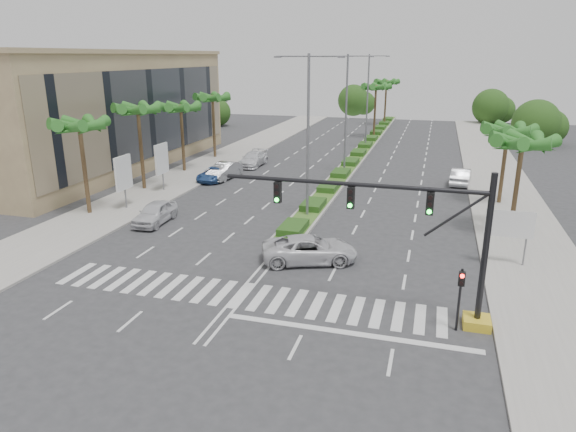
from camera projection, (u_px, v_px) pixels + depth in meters
name	position (u px, v px, depth m)	size (l,w,h in m)	color
ground	(241.00, 295.00, 26.53)	(160.00, 160.00, 0.00)	#333335
footpath_right	(511.00, 210.00, 40.81)	(6.00, 120.00, 0.15)	gray
footpath_left	(168.00, 185.00, 48.87)	(6.00, 120.00, 0.15)	gray
median	(364.00, 148.00, 67.74)	(2.20, 75.00, 0.20)	gray
median_grass	(364.00, 148.00, 67.71)	(1.80, 75.00, 0.04)	#3E6322
building	(102.00, 112.00, 55.45)	(12.00, 36.00, 12.00)	tan
signal_gantry	(432.00, 251.00, 23.04)	(12.60, 1.20, 7.20)	gold
pedestrian_signal	(460.00, 290.00, 22.49)	(0.28, 0.36, 3.00)	black
direction_sign	(509.00, 226.00, 29.54)	(2.70, 0.11, 3.40)	slate
billboard_near	(123.00, 173.00, 40.48)	(0.18, 2.10, 4.35)	slate
billboard_far	(162.00, 159.00, 45.98)	(0.18, 2.10, 4.35)	slate
palm_left_near	(80.00, 128.00, 38.06)	(4.57, 4.68, 7.55)	brown
palm_left_mid	(138.00, 112.00, 45.28)	(4.57, 4.68, 7.95)	brown
palm_left_far	(181.00, 110.00, 52.79)	(4.57, 4.68, 7.35)	brown
palm_left_end	(213.00, 100.00, 60.00)	(4.57, 4.68, 7.75)	brown
palm_right_near	(522.00, 146.00, 33.66)	(4.57, 4.68, 7.05)	brown
palm_right_far	(508.00, 133.00, 41.08)	(4.57, 4.68, 6.75)	brown
palm_median_a	(376.00, 89.00, 74.79)	(4.57, 4.68, 8.05)	brown
palm_median_b	(386.00, 84.00, 88.54)	(4.57, 4.68, 8.05)	brown
streetlight_near	(308.00, 128.00, 37.32)	(5.10, 0.25, 12.00)	slate
streetlight_mid	(346.00, 107.00, 51.99)	(5.10, 0.25, 12.00)	slate
streetlight_far	(368.00, 96.00, 66.65)	(5.10, 0.25, 12.00)	slate
car_parked_a	(155.00, 213.00, 37.73)	(1.87, 4.65, 1.58)	silver
car_parked_b	(224.00, 171.00, 51.30)	(1.73, 4.96, 1.63)	#A1A1A5
car_parked_c	(214.00, 174.00, 50.66)	(2.18, 4.73, 1.31)	#305493
car_parked_d	(253.00, 159.00, 57.35)	(2.19, 5.39, 1.57)	silver
car_crossing	(310.00, 249.00, 30.65)	(2.63, 5.70, 1.58)	silver
car_right	(461.00, 176.00, 49.03)	(1.70, 4.87, 1.60)	silver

